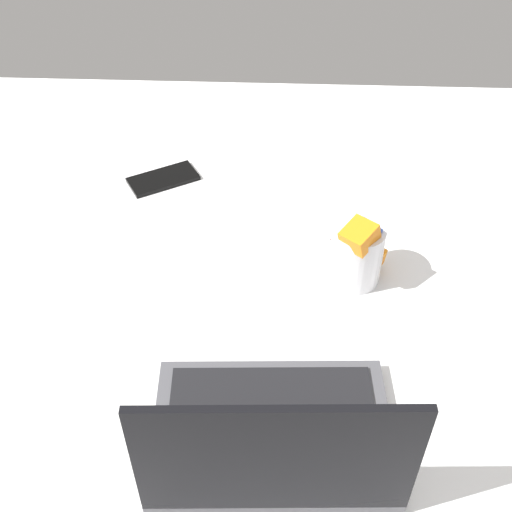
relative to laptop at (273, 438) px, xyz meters
The scene contains 4 objects.
bed_mattress 38.51cm from the laptop, 71.87° to the right, with size 180.00×140.00×18.00cm, color white.
laptop is the anchor object (origin of this frame).
snack_cup 37.55cm from the laptop, 110.71° to the right, with size 10.18×11.35×13.99cm.
cell_phone 66.63cm from the laptop, 68.64° to the right, with size 6.80×14.00×0.80cm, color black.
Camera 1 is at (-10.98, 80.79, 98.41)cm, focal length 45.71 mm.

